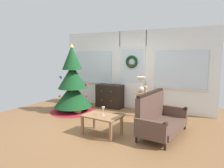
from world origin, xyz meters
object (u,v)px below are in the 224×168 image
side_table (143,99)px  flower_vase (145,89)px  table_lamp (141,82)px  coffee_table (102,118)px  settee_sofa (158,118)px  gift_box (78,111)px  wine_glass (103,109)px  christmas_tree (73,87)px  dresser_cabinet (110,96)px

side_table → flower_vase: bearing=-31.0°
table_lamp → coffee_table: size_ratio=0.50×
settee_sofa → table_lamp: (-0.85, 1.18, 0.62)m
table_lamp → gift_box: 2.09m
coffee_table → gift_box: size_ratio=5.49×
table_lamp → wine_glass: 1.81m
side_table → coffee_table: bearing=-100.7°
table_lamp → flower_vase: 0.25m
christmas_tree → flower_vase: christmas_tree is taller
christmas_tree → dresser_cabinet: 1.33m
table_lamp → coffee_table: table_lamp is taller
settee_sofa → coffee_table: (-1.11, -0.59, -0.01)m
table_lamp → settee_sofa: bearing=-54.3°
gift_box → coffee_table: bearing=-35.8°
christmas_tree → wine_glass: bearing=-33.4°
wine_glass → gift_box: wine_glass is taller
wine_glass → gift_box: bearing=145.3°
flower_vase → table_lamp: bearing=148.0°
settee_sofa → side_table: (-0.79, 1.14, 0.13)m
settee_sofa → coffee_table: bearing=-152.2°
wine_glass → table_lamp: bearing=82.1°
side_table → wine_glass: size_ratio=3.64×
christmas_tree → wine_glass: size_ratio=10.86×
side_table → coffee_table: 1.76m
christmas_tree → dresser_cabinet: bearing=53.7°
flower_vase → wine_glass: flower_vase is taller
settee_sofa → gift_box: (-2.59, 0.48, -0.30)m
dresser_cabinet → wine_glass: 2.46m
christmas_tree → coffee_table: (1.78, -1.22, -0.43)m
table_lamp → wine_glass: table_lamp is taller
dresser_cabinet → wine_glass: (1.06, -2.21, 0.18)m
flower_vase → gift_box: flower_vase is taller
table_lamp → wine_glass: size_ratio=2.26×
christmas_tree → gift_box: 0.79m
side_table → coffee_table: size_ratio=0.81×
table_lamp → gift_box: bearing=-158.1°
dresser_cabinet → side_table: dresser_cabinet is taller
coffee_table → wine_glass: size_ratio=4.51×
dresser_cabinet → wine_glass: size_ratio=4.71×
settee_sofa → table_lamp: 1.58m
christmas_tree → gift_box: (0.31, -0.15, -0.72)m
settee_sofa → wine_glass: size_ratio=7.83×
coffee_table → table_lamp: bearing=81.5°
dresser_cabinet → coffee_table: dresser_cabinet is taller
flower_vase → coffee_table: (-0.43, -1.67, -0.46)m
christmas_tree → wine_glass: (1.81, -1.19, -0.22)m
side_table → table_lamp: size_ratio=1.61×
side_table → table_lamp: table_lamp is taller
christmas_tree → settee_sofa: christmas_tree is taller
settee_sofa → side_table: settee_sofa is taller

